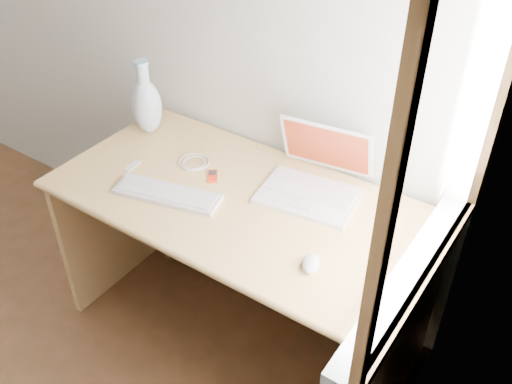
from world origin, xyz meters
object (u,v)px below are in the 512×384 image
Objects in this scene: desk at (253,230)px; laptop at (316,180)px; vase at (146,104)px; external_keyboard at (167,194)px.

desk is 0.37m from laptop.
desk is 0.71m from vase.
laptop is at bearing 26.04° from desk.
laptop is 0.56m from external_keyboard.
external_keyboard is at bearing -39.64° from vase.
vase is (-0.61, 0.08, 0.36)m from desk.
desk is 0.40m from external_keyboard.
external_keyboard is 1.29× the size of vase.
desk is 4.36× the size of vase.
vase is (-0.38, 0.32, 0.12)m from external_keyboard.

